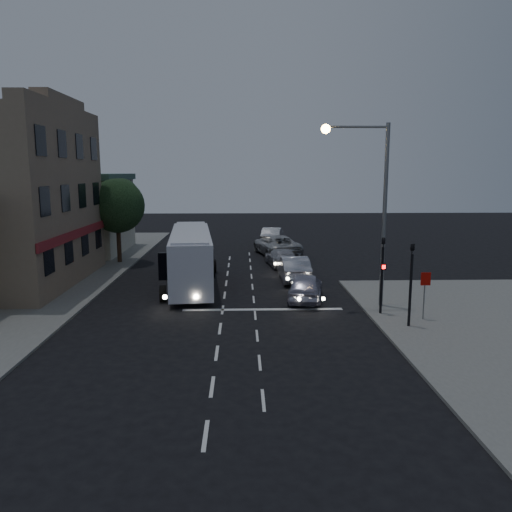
{
  "coord_description": "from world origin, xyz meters",
  "views": [
    {
      "loc": [
        0.98,
        -22.1,
        6.83
      ],
      "look_at": [
        1.76,
        5.06,
        2.2
      ],
      "focal_mm": 35.0,
      "sensor_mm": 36.0,
      "label": 1
    }
  ],
  "objects_px": {
    "traffic_signal_main": "(382,266)",
    "streetlight": "(372,194)",
    "car_sedan_b": "(281,257)",
    "tour_bus": "(191,256)",
    "car_sedan_c": "(277,245)",
    "traffic_signal_side": "(411,275)",
    "car_sedan_a": "(294,268)",
    "regulatory_sign": "(425,288)",
    "car_suv": "(305,287)",
    "street_tree": "(117,203)",
    "car_extra": "(272,236)"
  },
  "relations": [
    {
      "from": "traffic_signal_main",
      "to": "streetlight",
      "type": "relative_size",
      "value": 0.46
    },
    {
      "from": "car_sedan_b",
      "to": "streetlight",
      "type": "xyz_separation_m",
      "value": [
        3.5,
        -11.24,
        5.07
      ]
    },
    {
      "from": "traffic_signal_main",
      "to": "tour_bus",
      "type": "bearing_deg",
      "value": 145.38
    },
    {
      "from": "car_sedan_c",
      "to": "traffic_signal_side",
      "type": "relative_size",
      "value": 1.47
    },
    {
      "from": "car_sedan_a",
      "to": "car_sedan_c",
      "type": "height_order",
      "value": "car_sedan_c"
    },
    {
      "from": "traffic_signal_side",
      "to": "car_sedan_a",
      "type": "bearing_deg",
      "value": 112.27
    },
    {
      "from": "car_sedan_b",
      "to": "regulatory_sign",
      "type": "xyz_separation_m",
      "value": [
        5.46,
        -13.67,
        0.94
      ]
    },
    {
      "from": "car_sedan_b",
      "to": "streetlight",
      "type": "height_order",
      "value": "streetlight"
    },
    {
      "from": "car_sedan_a",
      "to": "car_suv",
      "type": "bearing_deg",
      "value": 90.03
    },
    {
      "from": "car_suv",
      "to": "street_tree",
      "type": "bearing_deg",
      "value": -31.87
    },
    {
      "from": "tour_bus",
      "to": "regulatory_sign",
      "type": "relative_size",
      "value": 5.04
    },
    {
      "from": "traffic_signal_side",
      "to": "regulatory_sign",
      "type": "bearing_deg",
      "value": 43.92
    },
    {
      "from": "car_sedan_b",
      "to": "street_tree",
      "type": "bearing_deg",
      "value": -15.43
    },
    {
      "from": "car_sedan_a",
      "to": "street_tree",
      "type": "xyz_separation_m",
      "value": [
        -12.45,
        6.32,
        3.71
      ]
    },
    {
      "from": "car_sedan_c",
      "to": "regulatory_sign",
      "type": "xyz_separation_m",
      "value": [
        5.47,
        -18.59,
        0.76
      ]
    },
    {
      "from": "regulatory_sign",
      "to": "car_extra",
      "type": "bearing_deg",
      "value": 102.39
    },
    {
      "from": "car_sedan_c",
      "to": "streetlight",
      "type": "height_order",
      "value": "streetlight"
    },
    {
      "from": "car_sedan_b",
      "to": "traffic_signal_main",
      "type": "height_order",
      "value": "traffic_signal_main"
    },
    {
      "from": "car_suv",
      "to": "car_sedan_a",
      "type": "bearing_deg",
      "value": -78.69
    },
    {
      "from": "car_sedan_c",
      "to": "traffic_signal_side",
      "type": "xyz_separation_m",
      "value": [
        4.47,
        -19.55,
        1.58
      ]
    },
    {
      "from": "car_extra",
      "to": "street_tree",
      "type": "bearing_deg",
      "value": 47.64
    },
    {
      "from": "traffic_signal_main",
      "to": "regulatory_sign",
      "type": "height_order",
      "value": "traffic_signal_main"
    },
    {
      "from": "car_suv",
      "to": "car_sedan_b",
      "type": "distance_m",
      "value": 9.65
    },
    {
      "from": "streetlight",
      "to": "car_extra",
      "type": "bearing_deg",
      "value": 98.87
    },
    {
      "from": "car_sedan_b",
      "to": "streetlight",
      "type": "relative_size",
      "value": 0.51
    },
    {
      "from": "traffic_signal_side",
      "to": "street_tree",
      "type": "height_order",
      "value": "street_tree"
    },
    {
      "from": "car_suv",
      "to": "traffic_signal_side",
      "type": "xyz_separation_m",
      "value": [
        3.93,
        -5.0,
        1.68
      ]
    },
    {
      "from": "car_sedan_b",
      "to": "streetlight",
      "type": "bearing_deg",
      "value": 99.4
    },
    {
      "from": "car_sedan_b",
      "to": "car_sedan_c",
      "type": "relative_size",
      "value": 0.76
    },
    {
      "from": "traffic_signal_main",
      "to": "traffic_signal_side",
      "type": "distance_m",
      "value": 2.1
    },
    {
      "from": "car_suv",
      "to": "street_tree",
      "type": "height_order",
      "value": "street_tree"
    },
    {
      "from": "tour_bus",
      "to": "car_extra",
      "type": "height_order",
      "value": "tour_bus"
    },
    {
      "from": "traffic_signal_main",
      "to": "traffic_signal_side",
      "type": "bearing_deg",
      "value": -70.51
    },
    {
      "from": "traffic_signal_main",
      "to": "street_tree",
      "type": "distance_m",
      "value": 21.38
    },
    {
      "from": "streetlight",
      "to": "car_suv",
      "type": "bearing_deg",
      "value": 151.74
    },
    {
      "from": "car_sedan_c",
      "to": "tour_bus",
      "type": "bearing_deg",
      "value": 48.34
    },
    {
      "from": "tour_bus",
      "to": "streetlight",
      "type": "height_order",
      "value": "streetlight"
    },
    {
      "from": "car_suv",
      "to": "car_sedan_b",
      "type": "bearing_deg",
      "value": -76.98
    },
    {
      "from": "tour_bus",
      "to": "street_tree",
      "type": "distance_m",
      "value": 10.1
    },
    {
      "from": "car_sedan_a",
      "to": "car_sedan_b",
      "type": "relative_size",
      "value": 1.05
    },
    {
      "from": "regulatory_sign",
      "to": "street_tree",
      "type": "height_order",
      "value": "street_tree"
    },
    {
      "from": "car_suv",
      "to": "tour_bus",
      "type": "bearing_deg",
      "value": -19.71
    },
    {
      "from": "car_suv",
      "to": "streetlight",
      "type": "height_order",
      "value": "streetlight"
    },
    {
      "from": "car_sedan_a",
      "to": "street_tree",
      "type": "height_order",
      "value": "street_tree"
    },
    {
      "from": "car_sedan_c",
      "to": "car_extra",
      "type": "relative_size",
      "value": 1.23
    },
    {
      "from": "traffic_signal_main",
      "to": "car_suv",
      "type": "bearing_deg",
      "value": 136.93
    },
    {
      "from": "car_sedan_c",
      "to": "streetlight",
      "type": "distance_m",
      "value": 17.24
    },
    {
      "from": "car_sedan_c",
      "to": "car_sedan_b",
      "type": "bearing_deg",
      "value": 76.94
    },
    {
      "from": "tour_bus",
      "to": "car_sedan_c",
      "type": "height_order",
      "value": "tour_bus"
    },
    {
      "from": "tour_bus",
      "to": "car_suv",
      "type": "xyz_separation_m",
      "value": [
        6.45,
        -3.66,
        -1.08
      ]
    }
  ]
}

